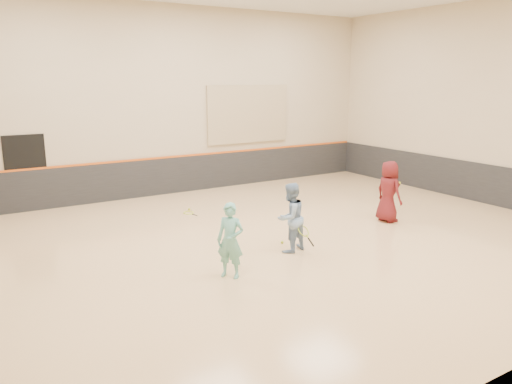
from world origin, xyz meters
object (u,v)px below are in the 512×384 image
instructor (290,218)px  young_man (389,192)px  girl (230,241)px  spare_racket (189,212)px

instructor → young_man: 3.63m
girl → young_man: 5.53m
instructor → young_man: bearing=173.9°
girl → instructor: 1.91m
young_man → spare_racket: young_man is taller
spare_racket → young_man: bearing=-40.1°
girl → spare_racket: girl is taller
instructor → young_man: young_man is taller
instructor → spare_racket: size_ratio=2.31×
girl → instructor: (1.82, 0.59, 0.04)m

